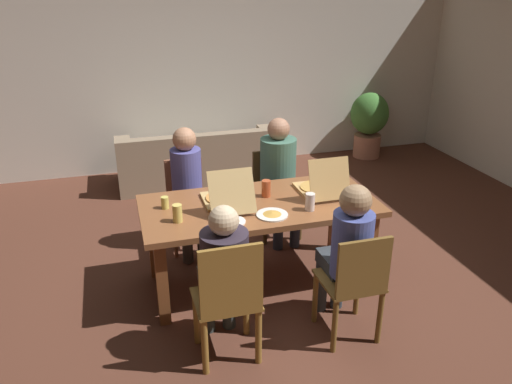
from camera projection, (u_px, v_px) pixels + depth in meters
name	position (u px, v px, depth m)	size (l,w,h in m)	color
ground_plane	(259.00, 281.00, 4.50)	(20.00, 20.00, 0.00)	brown
back_wall	(192.00, 71.00, 6.78)	(7.60, 0.12, 2.64)	silver
dining_table	(259.00, 214.00, 4.24)	(1.96, 0.92, 0.77)	brown
chair_0	(354.00, 283.00, 3.60)	(0.42, 0.42, 0.90)	brown
person_0	(347.00, 246.00, 3.64)	(0.29, 0.51, 1.21)	#32383E
chair_1	(187.00, 198.00, 4.98)	(0.39, 0.44, 0.86)	#99593C
person_1	(188.00, 182.00, 4.76)	(0.29, 0.51, 1.23)	#423B37
chair_2	(275.00, 189.00, 5.21)	(0.43, 0.43, 0.86)	#523A1D
person_2	(279.00, 170.00, 5.00)	(0.36, 0.53, 1.25)	#2B3344
chair_3	(228.00, 300.00, 3.38)	(0.44, 0.39, 0.97)	olive
person_3	(223.00, 267.00, 3.43)	(0.32, 0.49, 1.17)	#323B39
pizza_box_0	(226.00, 198.00, 4.18)	(0.36, 0.53, 0.35)	tan
pizza_box_1	(320.00, 187.00, 4.39)	(0.35, 0.47, 0.36)	tan
plate_0	(272.00, 214.00, 3.98)	(0.25, 0.25, 0.03)	white
plate_1	(232.00, 221.00, 3.86)	(0.21, 0.21, 0.03)	white
drinking_glass_0	(266.00, 188.00, 4.30)	(0.08, 0.08, 0.15)	#B04A27
drinking_glass_1	(165.00, 203.00, 4.08)	(0.06, 0.06, 0.10)	#D9CA5C
drinking_glass_2	(310.00, 202.00, 4.04)	(0.08, 0.08, 0.14)	silver
drinking_glass_3	(177.00, 213.00, 3.85)	(0.07, 0.07, 0.14)	#E1C65D
couch	(201.00, 162.00, 6.60)	(2.14, 0.80, 0.72)	gray
potted_plant	(369.00, 121.00, 7.38)	(0.55, 0.55, 0.96)	#AA6E57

